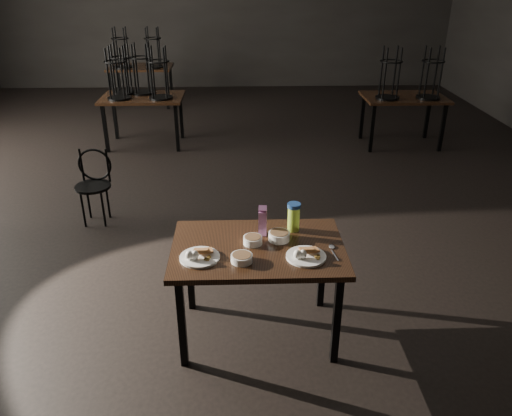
{
  "coord_description": "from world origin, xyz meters",
  "views": [
    {
      "loc": [
        0.36,
        -5.47,
        2.51
      ],
      "look_at": [
        0.48,
        -2.09,
        0.85
      ],
      "focal_mm": 35.0,
      "sensor_mm": 36.0,
      "label": 1
    }
  ],
  "objects_px": {
    "water_bottle": "(294,217)",
    "main_table": "(258,256)",
    "juice_carton": "(263,221)",
    "bentwood_chair": "(94,180)"
  },
  "relations": [
    {
      "from": "water_bottle",
      "to": "main_table",
      "type": "bearing_deg",
      "value": -139.89
    },
    {
      "from": "juice_carton",
      "to": "water_bottle",
      "type": "distance_m",
      "value": 0.23
    },
    {
      "from": "juice_carton",
      "to": "water_bottle",
      "type": "height_order",
      "value": "juice_carton"
    },
    {
      "from": "juice_carton",
      "to": "main_table",
      "type": "bearing_deg",
      "value": -103.06
    },
    {
      "from": "water_bottle",
      "to": "bentwood_chair",
      "type": "distance_m",
      "value": 2.6
    },
    {
      "from": "juice_carton",
      "to": "bentwood_chair",
      "type": "relative_size",
      "value": 0.3
    },
    {
      "from": "main_table",
      "to": "water_bottle",
      "type": "distance_m",
      "value": 0.4
    },
    {
      "from": "main_table",
      "to": "bentwood_chair",
      "type": "bearing_deg",
      "value": 130.85
    },
    {
      "from": "main_table",
      "to": "juice_carton",
      "type": "height_order",
      "value": "juice_carton"
    },
    {
      "from": "juice_carton",
      "to": "water_bottle",
      "type": "bearing_deg",
      "value": 13.33
    }
  ]
}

